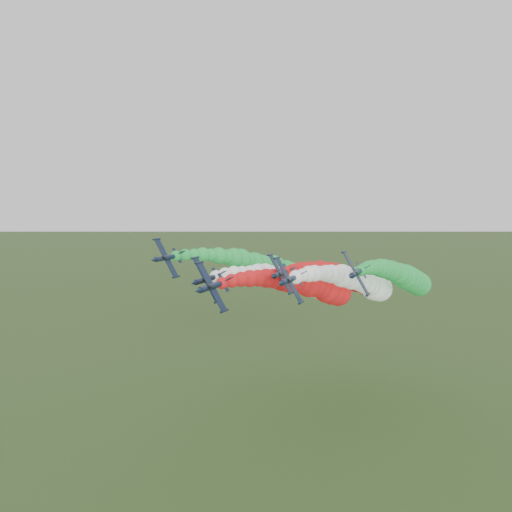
% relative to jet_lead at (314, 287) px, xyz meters
% --- Properties ---
extents(ground, '(3000.00, 3000.00, 0.00)m').
position_rel_jet_lead_xyz_m(ground, '(-5.50, -42.08, -38.03)').
color(ground, '#405E29').
rests_on(ground, ground).
extents(jet_lead, '(12.26, 76.44, 20.23)m').
position_rel_jet_lead_xyz_m(jet_lead, '(0.00, 0.00, 0.00)').
color(jet_lead, '#121E36').
rests_on(jet_lead, ground).
extents(jet_inner_left, '(12.17, 76.34, 20.13)m').
position_rel_jet_lead_xyz_m(jet_inner_left, '(-5.10, 8.40, -0.41)').
color(jet_inner_left, '#121E36').
rests_on(jet_inner_left, ground).
extents(jet_inner_right, '(12.40, 76.57, 20.36)m').
position_rel_jet_lead_xyz_m(jet_inner_right, '(9.93, 12.57, -0.13)').
color(jet_inner_right, '#121E36').
rests_on(jet_inner_right, ground).
extents(jet_outer_left, '(12.27, 76.44, 20.24)m').
position_rel_jet_lead_xyz_m(jet_outer_left, '(-20.51, 16.21, 2.47)').
color(jet_outer_left, '#121E36').
rests_on(jet_outer_left, ground).
extents(jet_outer_right, '(12.18, 76.35, 20.15)m').
position_rel_jet_lead_xyz_m(jet_outer_right, '(20.63, 20.70, 0.83)').
color(jet_outer_right, '#121E36').
rests_on(jet_outer_right, ground).
extents(jet_trail, '(12.29, 76.46, 20.25)m').
position_rel_jet_lead_xyz_m(jet_trail, '(3.20, 25.07, -0.93)').
color(jet_trail, '#121E36').
rests_on(jet_trail, ground).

